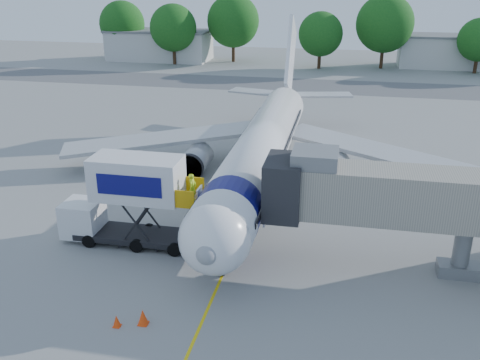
% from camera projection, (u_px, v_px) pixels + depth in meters
% --- Properties ---
extents(ground, '(160.00, 160.00, 0.00)m').
position_uv_depth(ground, '(253.00, 204.00, 37.65)').
color(ground, gray).
rests_on(ground, ground).
extents(guidance_line, '(0.15, 70.00, 0.01)m').
position_uv_depth(guidance_line, '(253.00, 204.00, 37.64)').
color(guidance_line, yellow).
rests_on(guidance_line, ground).
extents(taxiway_strip, '(120.00, 10.00, 0.01)m').
position_uv_depth(taxiway_strip, '(305.00, 86.00, 75.91)').
color(taxiway_strip, '#59595B').
rests_on(taxiway_strip, ground).
extents(aircraft, '(34.17, 37.73, 11.35)m').
position_uv_depth(aircraft, '(263.00, 147.00, 40.32)').
color(aircraft, white).
rests_on(aircraft, ground).
extents(jet_bridge, '(13.90, 3.20, 6.60)m').
position_uv_depth(jet_bridge, '(380.00, 195.00, 28.19)').
color(jet_bridge, '#A29B8A').
rests_on(jet_bridge, ground).
extents(catering_hiloader, '(8.50, 2.44, 5.50)m').
position_uv_depth(catering_hiloader, '(128.00, 201.00, 31.41)').
color(catering_hiloader, black).
rests_on(catering_hiloader, ground).
extents(ground_tug, '(4.27, 2.93, 1.56)m').
position_uv_depth(ground_tug, '(176.00, 332.00, 23.16)').
color(ground_tug, silver).
rests_on(ground_tug, ground).
extents(safety_cone_a, '(0.49, 0.49, 0.79)m').
position_uv_depth(safety_cone_a, '(143.00, 317.00, 24.84)').
color(safety_cone_a, '#FF420D').
rests_on(safety_cone_a, ground).
extents(safety_cone_b, '(0.38, 0.38, 0.60)m').
position_uv_depth(safety_cone_b, '(117.00, 321.00, 24.71)').
color(safety_cone_b, '#FF420D').
rests_on(safety_cone_b, ground).
extents(outbuilding_left, '(18.40, 8.40, 5.30)m').
position_uv_depth(outbuilding_left, '(160.00, 45.00, 96.51)').
color(outbuilding_left, beige).
rests_on(outbuilding_left, ground).
extents(outbuilding_right, '(16.40, 7.40, 5.30)m').
position_uv_depth(outbuilding_right, '(449.00, 51.00, 89.09)').
color(outbuilding_right, beige).
rests_on(outbuilding_right, ground).
extents(tree_a, '(8.07, 8.07, 10.29)m').
position_uv_depth(tree_a, '(122.00, 24.00, 96.21)').
color(tree_a, '#382314').
rests_on(tree_a, ground).
extents(tree_b, '(7.93, 7.93, 10.11)m').
position_uv_depth(tree_b, '(173.00, 28.00, 90.70)').
color(tree_b, '#382314').
rests_on(tree_b, ground).
extents(tree_c, '(9.05, 9.05, 11.54)m').
position_uv_depth(tree_c, '(233.00, 21.00, 92.89)').
color(tree_c, '#382314').
rests_on(tree_c, ground).
extents(tree_d, '(7.19, 7.19, 9.17)m').
position_uv_depth(tree_d, '(321.00, 34.00, 86.95)').
color(tree_d, '#382314').
rests_on(tree_d, ground).
extents(tree_e, '(9.28, 9.28, 11.83)m').
position_uv_depth(tree_e, '(385.00, 24.00, 86.52)').
color(tree_e, '#382314').
rests_on(tree_e, ground).
extents(tree_f, '(6.69, 6.69, 8.53)m').
position_uv_depth(tree_f, '(480.00, 40.00, 83.09)').
color(tree_f, '#382314').
rests_on(tree_f, ground).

